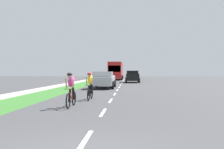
% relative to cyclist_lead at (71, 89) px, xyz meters
% --- Properties ---
extents(ground_plane, '(120.00, 120.00, 0.00)m').
position_rel_cyclist_lead_xyz_m(ground_plane, '(1.63, 13.39, -0.81)').
color(ground_plane, '#424244').
extents(grass_verge, '(2.56, 70.00, 0.01)m').
position_rel_cyclist_lead_xyz_m(grass_verge, '(-3.35, 13.39, -0.81)').
color(grass_verge, '#38722D').
rests_on(grass_verge, ground_plane).
extents(sidewalk_concrete, '(1.48, 70.00, 0.10)m').
position_rel_cyclist_lead_xyz_m(sidewalk_concrete, '(-5.38, 13.39, -0.81)').
color(sidewalk_concrete, '#B2ADA3').
rests_on(sidewalk_concrete, ground_plane).
extents(lane_markings_center, '(0.12, 54.07, 0.01)m').
position_rel_cyclist_lead_xyz_m(lane_markings_center, '(1.63, 17.39, -0.81)').
color(lane_markings_center, white).
rests_on(lane_markings_center, ground_plane).
extents(cyclist_lead, '(0.42, 1.72, 1.58)m').
position_rel_cyclist_lead_xyz_m(cyclist_lead, '(0.00, 0.00, 0.00)').
color(cyclist_lead, black).
rests_on(cyclist_lead, ground_plane).
extents(cyclist_trailing, '(0.42, 1.72, 1.58)m').
position_rel_cyclist_lead_xyz_m(cyclist_trailing, '(0.41, 2.74, 0.00)').
color(cyclist_trailing, black).
rests_on(cyclist_trailing, ground_plane).
extents(pickup_silver, '(2.22, 5.10, 1.64)m').
position_rel_cyclist_lead_xyz_m(pickup_silver, '(0.14, 12.27, 0.02)').
color(pickup_silver, '#A5A8AD').
rests_on(pickup_silver, ground_plane).
extents(suv_black, '(2.15, 4.70, 1.79)m').
position_rel_cyclist_lead_xyz_m(suv_black, '(3.18, 24.65, 0.14)').
color(suv_black, black).
rests_on(suv_black, ground_plane).
extents(bus_red, '(2.78, 11.60, 3.48)m').
position_rel_cyclist_lead_xyz_m(bus_red, '(-0.04, 37.25, 1.17)').
color(bus_red, red).
rests_on(bus_red, ground_plane).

